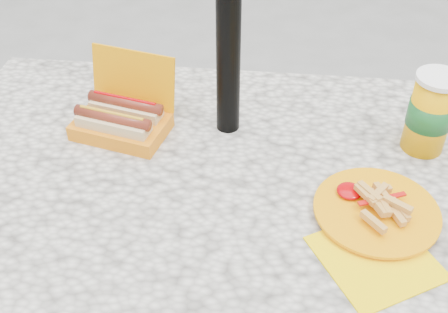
# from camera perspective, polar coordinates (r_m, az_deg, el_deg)

# --- Properties ---
(picnic_table) EXTENTS (1.20, 0.80, 0.75)m
(picnic_table) POSITION_cam_1_polar(r_m,az_deg,el_deg) (1.19, -0.41, -5.70)
(picnic_table) COLOR beige
(picnic_table) RESTS_ON ground
(hotdog_box) EXTENTS (0.22, 0.19, 0.16)m
(hotdog_box) POSITION_cam_1_polar(r_m,az_deg,el_deg) (1.23, -10.35, 3.84)
(hotdog_box) COLOR orange
(hotdog_box) RESTS_ON picnic_table
(fries_plate) EXTENTS (0.25, 0.34, 0.05)m
(fries_plate) POSITION_cam_1_polar(r_m,az_deg,el_deg) (1.06, 15.19, -5.58)
(fries_plate) COLOR #FFD400
(fries_plate) RESTS_ON picnic_table
(soda_cup) EXTENTS (0.09, 0.09, 0.17)m
(soda_cup) POSITION_cam_1_polar(r_m,az_deg,el_deg) (1.21, 20.23, 4.18)
(soda_cup) COLOR #F4A400
(soda_cup) RESTS_ON picnic_table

